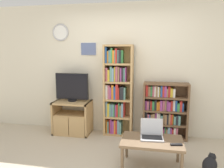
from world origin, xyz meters
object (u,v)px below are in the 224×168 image
object	(u,v)px
bookshelf_tall	(117,91)
laptop	(152,133)
tv_stand	(72,117)
coffee_table	(152,143)
bookshelf_short	(163,111)
cat	(210,164)
remote_near_laptop	(176,145)
television	(72,87)

from	to	relation	value
bookshelf_tall	laptop	distance (m)	1.34
tv_stand	bookshelf_tall	world-z (taller)	bookshelf_tall
bookshelf_tall	coffee_table	xyz separation A→B (m)	(0.72, -1.16, -0.51)
laptop	bookshelf_short	bearing A→B (deg)	74.95
tv_stand	laptop	distance (m)	1.86
coffee_table	cat	distance (m)	0.84
remote_near_laptop	television	bearing A→B (deg)	-133.16
tv_stand	remote_near_laptop	world-z (taller)	tv_stand
television	bookshelf_tall	distance (m)	0.91
bookshelf_short	remote_near_laptop	world-z (taller)	bookshelf_short
cat	tv_stand	bearing A→B (deg)	-169.27
coffee_table	laptop	xyz separation A→B (m)	(-0.01, 0.09, 0.11)
tv_stand	coffee_table	distance (m)	1.91
remote_near_laptop	cat	distance (m)	0.58
coffee_table	bookshelf_tall	bearing A→B (deg)	121.81
bookshelf_short	laptop	xyz separation A→B (m)	(-0.20, -1.07, -0.04)
laptop	remote_near_laptop	size ratio (longest dim) A/B	2.11
bookshelf_short	coffee_table	size ratio (longest dim) A/B	1.24
television	coffee_table	size ratio (longest dim) A/B	0.77
tv_stand	television	size ratio (longest dim) A/B	1.09
coffee_table	laptop	bearing A→B (deg)	94.13
cat	remote_near_laptop	bearing A→B (deg)	-130.98
bookshelf_tall	television	bearing A→B (deg)	-174.29
tv_stand	remote_near_laptop	distance (m)	2.25
tv_stand	coffee_table	bearing A→B (deg)	-32.37
tv_stand	bookshelf_tall	xyz separation A→B (m)	(0.90, 0.13, 0.55)
television	coffee_table	distance (m)	2.02
television	coffee_table	xyz separation A→B (m)	(1.62, -1.07, -0.58)
tv_stand	bookshelf_tall	distance (m)	1.06
television	remote_near_laptop	world-z (taller)	television
television	cat	xyz separation A→B (m)	(2.42, -1.04, -0.83)
coffee_table	tv_stand	bearing A→B (deg)	147.63
coffee_table	laptop	distance (m)	0.15
remote_near_laptop	cat	xyz separation A→B (m)	(0.48, 0.13, -0.31)
tv_stand	cat	bearing A→B (deg)	-22.51
cat	bookshelf_short	bearing A→B (deg)	151.46
television	cat	world-z (taller)	television
bookshelf_tall	laptop	bearing A→B (deg)	-56.25
tv_stand	laptop	bearing A→B (deg)	-30.06
tv_stand	television	distance (m)	0.62
tv_stand	coffee_table	size ratio (longest dim) A/B	0.84
tv_stand	laptop	xyz separation A→B (m)	(1.61, -0.93, 0.15)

